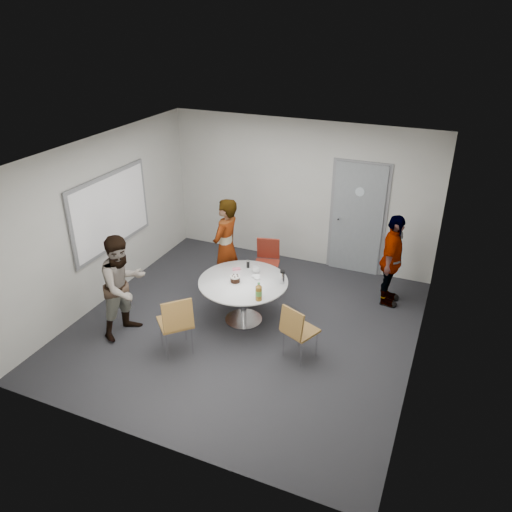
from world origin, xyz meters
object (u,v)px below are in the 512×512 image
at_px(chair_near_right, 297,328).
at_px(door, 358,219).
at_px(whiteboard, 111,211).
at_px(person_main, 226,247).
at_px(person_left, 123,286).
at_px(chair_far, 267,258).
at_px(table, 245,287).
at_px(person_right, 392,261).
at_px(chair_near_left, 176,320).

bearing_deg(chair_near_right, door, 110.83).
distance_m(door, chair_near_right, 2.96).
xyz_separation_m(whiteboard, person_main, (1.74, 0.64, -0.60)).
bearing_deg(person_left, person_main, -13.09).
bearing_deg(person_left, chair_near_right, -67.42).
bearing_deg(chair_far, person_left, 43.12).
bearing_deg(door, whiteboard, -147.34).
height_order(chair_near_right, person_main, person_main).
xyz_separation_m(chair_near_right, person_left, (-2.54, -0.37, 0.28)).
distance_m(door, table, 2.64).
height_order(whiteboard, chair_near_right, whiteboard).
height_order(door, person_left, door).
distance_m(whiteboard, person_left, 1.50).
relative_size(chair_near_right, chair_far, 0.98).
xyz_separation_m(door, person_main, (-1.82, -1.64, -0.18)).
relative_size(chair_near_right, person_right, 0.54).
height_order(chair_far, person_left, person_left).
bearing_deg(person_right, chair_far, 96.44).
xyz_separation_m(chair_far, person_main, (-0.55, -0.48, 0.32)).
bearing_deg(door, person_main, -137.94).
distance_m(chair_near_right, person_main, 2.14).
xyz_separation_m(table, person_right, (1.95, 1.43, 0.17)).
bearing_deg(door, person_left, -129.05).
relative_size(chair_near_left, chair_far, 1.07).
distance_m(whiteboard, chair_near_left, 2.38).
relative_size(door, whiteboard, 1.12).
relative_size(person_main, person_left, 1.07).
relative_size(chair_near_right, person_main, 0.50).
relative_size(door, chair_near_right, 2.50).
bearing_deg(person_right, person_main, 105.26).
bearing_deg(person_main, table, 47.45).
xyz_separation_m(whiteboard, table, (2.39, -0.05, -0.84)).
relative_size(chair_far, person_right, 0.56).
relative_size(whiteboard, chair_near_left, 2.05).
height_order(door, table, door).
distance_m(table, chair_far, 1.18).
xyz_separation_m(whiteboard, chair_near_left, (1.87, -1.18, -0.88)).
distance_m(whiteboard, table, 2.54).
relative_size(chair_far, person_left, 0.54).
bearing_deg(chair_far, door, -151.27).
xyz_separation_m(table, person_main, (-0.65, 0.69, 0.24)).
distance_m(chair_near_left, person_left, 1.02).
distance_m(door, chair_far, 1.79).
distance_m(whiteboard, chair_far, 2.72).
height_order(table, person_left, person_left).
xyz_separation_m(table, chair_far, (-0.10, 1.18, -0.09)).
bearing_deg(chair_near_left, whiteboard, 102.21).
bearing_deg(person_main, chair_near_right, 57.36).
bearing_deg(chair_far, chair_near_right, 109.44).
bearing_deg(person_right, whiteboard, 107.10).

